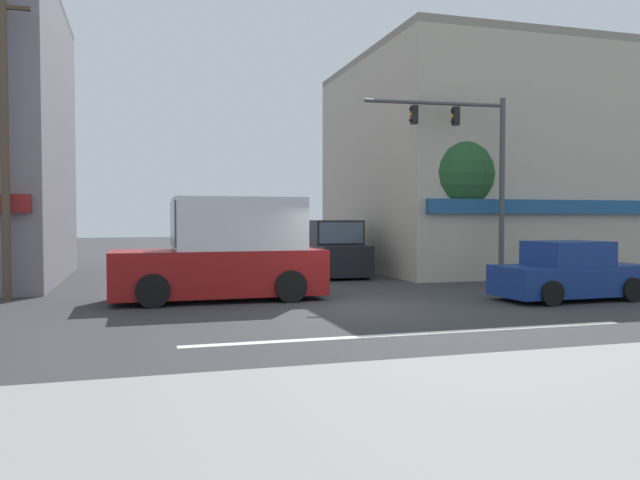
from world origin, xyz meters
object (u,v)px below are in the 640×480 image
Objects in this scene: sedan_approaching_near at (569,273)px; box_truck_crossing_center at (226,253)px; traffic_light_mast at (475,159)px; van_crossing_rightbound at (331,249)px; street_tree at (451,176)px; utility_pole_near_left at (5,141)px.

box_truck_crossing_center is (-8.84, 2.58, 0.54)m from sedan_approaching_near.
traffic_light_mast is 1.33× the size of van_crossing_rightbound.
box_truck_crossing_center reaches higher than van_crossing_rightbound.
street_tree is 0.86× the size of traffic_light_mast.
utility_pole_near_left is at bearing 163.73° from box_truck_crossing_center.
utility_pole_near_left is 6.61m from box_truck_crossing_center.
street_tree is 6.90m from sedan_approaching_near.
utility_pole_near_left is 1.76× the size of van_crossing_rightbound.
box_truck_crossing_center is at bearing -168.12° from traffic_light_mast.
box_truck_crossing_center is 7.84m from van_crossing_rightbound.
utility_pole_near_left is 1.46× the size of box_truck_crossing_center.
utility_pole_near_left reaches higher than box_truck_crossing_center.
utility_pole_near_left is at bearing -172.16° from street_tree.
sedan_approaching_near is at bearing -87.96° from street_tree.
van_crossing_rightbound is at bearing 114.56° from sedan_approaching_near.
sedan_approaching_near is 9.22m from box_truck_crossing_center.
van_crossing_rightbound is at bearing 23.22° from utility_pole_near_left.
street_tree is 14.41m from utility_pole_near_left.
box_truck_crossing_center is at bearing -157.23° from street_tree.
sedan_approaching_near is (14.49, -4.23, -3.53)m from utility_pole_near_left.
traffic_light_mast is (-0.10, -1.83, 0.45)m from street_tree.
box_truck_crossing_center is at bearing -128.20° from van_crossing_rightbound.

